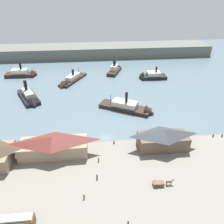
% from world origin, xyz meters
% --- Properties ---
extents(ground_plane, '(320.00, 320.00, 0.00)m').
position_xyz_m(ground_plane, '(0.00, 0.00, 0.00)').
color(ground_plane, slate).
extents(quay_promenade, '(110.00, 36.00, 1.20)m').
position_xyz_m(quay_promenade, '(0.00, -22.00, 0.60)').
color(quay_promenade, gray).
rests_on(quay_promenade, ground).
extents(seawall_edge, '(110.00, 0.80, 1.00)m').
position_xyz_m(seawall_edge, '(0.00, -3.60, 0.50)').
color(seawall_edge, '#666159').
rests_on(seawall_edge, ground).
extents(ferry_shed_west_terminal, '(21.45, 7.96, 6.90)m').
position_xyz_m(ferry_shed_west_terminal, '(-17.16, -8.67, 4.70)').
color(ferry_shed_west_terminal, '#998466').
rests_on(ferry_shed_west_terminal, quay_promenade).
extents(ferry_shed_east_terminal, '(16.44, 7.62, 7.02)m').
position_xyz_m(ferry_shed_east_terminal, '(18.20, -8.74, 4.76)').
color(ferry_shed_east_terminal, brown).
rests_on(ferry_shed_east_terminal, quay_promenade).
extents(street_tram, '(8.49, 2.73, 4.21)m').
position_xyz_m(street_tram, '(-22.49, -33.73, 3.67)').
color(street_tram, '#4C381E').
rests_on(street_tram, quay_promenade).
extents(horse_cart, '(5.85, 1.60, 1.87)m').
position_xyz_m(horse_cart, '(13.35, -24.68, 2.12)').
color(horse_cart, brown).
rests_on(horse_cart, quay_promenade).
extents(pedestrian_at_waters_edge, '(0.41, 0.41, 1.67)m').
position_xyz_m(pedestrian_at_waters_edge, '(2.28, -35.19, 1.96)').
color(pedestrian_at_waters_edge, '#3D4C42').
rests_on(pedestrian_at_waters_edge, quay_promenade).
extents(pedestrian_walking_west, '(0.42, 0.42, 1.71)m').
position_xyz_m(pedestrian_walking_west, '(-4.06, -20.67, 1.98)').
color(pedestrian_walking_west, '#33384C').
rests_on(pedestrian_walking_west, quay_promenade).
extents(pedestrian_standing_center, '(0.38, 0.38, 1.54)m').
position_xyz_m(pedestrian_standing_center, '(-7.64, -26.93, 1.90)').
color(pedestrian_standing_center, '#4C3D33').
rests_on(pedestrian_standing_center, quay_promenade).
extents(pedestrian_near_west_shed, '(0.41, 0.41, 1.66)m').
position_xyz_m(pedestrian_near_west_shed, '(-3.28, -13.59, 1.96)').
color(pedestrian_near_west_shed, '#6B5B4C').
rests_on(pedestrian_near_west_shed, quay_promenade).
extents(mooring_post_east, '(0.44, 0.44, 0.90)m').
position_xyz_m(mooring_post_east, '(41.29, -5.36, 1.65)').
color(mooring_post_east, black).
rests_on(mooring_post_east, quay_promenade).
extents(mooring_post_center_east, '(0.44, 0.44, 0.90)m').
position_xyz_m(mooring_post_center_east, '(2.41, -5.26, 1.65)').
color(mooring_post_center_east, black).
rests_on(mooring_post_center_east, quay_promenade).
extents(mooring_post_west, '(0.44, 0.44, 0.90)m').
position_xyz_m(mooring_post_west, '(38.19, -4.95, 1.65)').
color(mooring_post_west, black).
rests_on(mooring_post_west, quay_promenade).
extents(ferry_moored_west, '(15.07, 21.91, 10.92)m').
position_xyz_m(ferry_moored_west, '(-34.02, 33.58, 1.43)').
color(ferry_moored_west, black).
rests_on(ferry_moored_west, ground).
extents(ferry_approaching_west, '(19.06, 6.77, 10.44)m').
position_xyz_m(ferry_approaching_west, '(-45.03, 68.51, 1.59)').
color(ferry_approaching_west, black).
rests_on(ferry_approaching_west, ground).
extents(ferry_departing_north, '(16.69, 7.22, 9.29)m').
position_xyz_m(ferry_departing_north, '(30.93, 56.90, 1.42)').
color(ferry_departing_north, black).
rests_on(ferry_departing_north, ground).
extents(ferry_moored_east, '(16.43, 24.34, 8.53)m').
position_xyz_m(ferry_moored_east, '(-16.19, 55.03, 1.15)').
color(ferry_moored_east, black).
rests_on(ferry_moored_east, ground).
extents(ferry_outer_harbor, '(24.86, 17.86, 10.66)m').
position_xyz_m(ferry_outer_harbor, '(12.89, 18.87, 1.34)').
color(ferry_outer_harbor, black).
rests_on(ferry_outer_harbor, ground).
extents(ferry_approaching_east, '(11.50, 18.24, 9.61)m').
position_xyz_m(ferry_approaching_east, '(11.53, 70.73, 1.66)').
color(ferry_approaching_east, black).
rests_on(ferry_approaching_east, ground).
extents(far_headland, '(180.00, 24.00, 8.00)m').
position_xyz_m(far_headland, '(0.00, 110.00, 4.00)').
color(far_headland, '#60665B').
rests_on(far_headland, ground).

